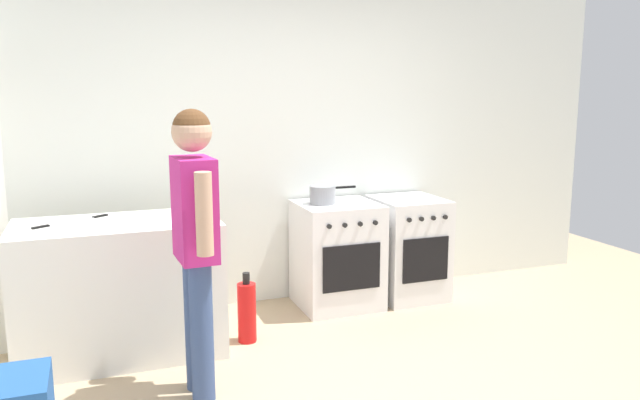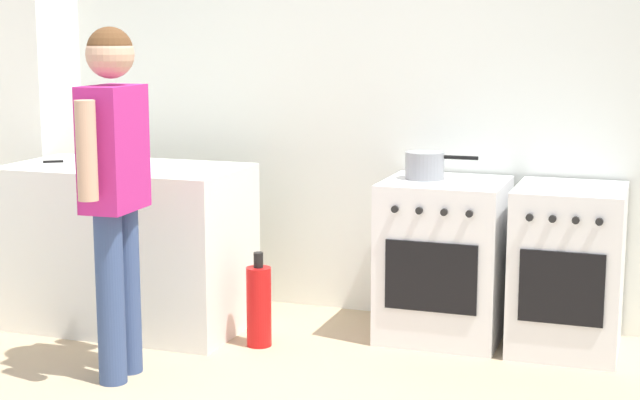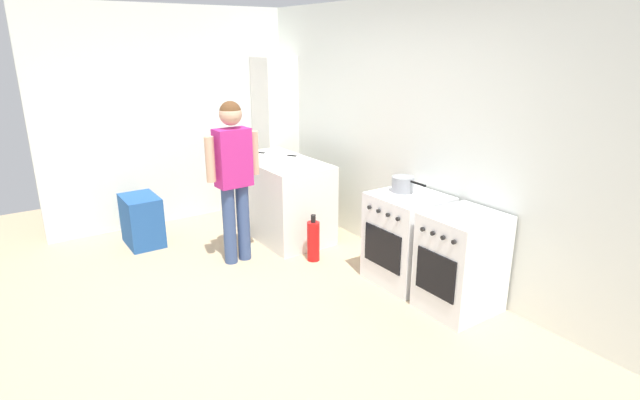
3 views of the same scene
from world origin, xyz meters
name	(u,v)px [view 2 (image 2 of 3)]	position (x,y,z in m)	size (l,w,h in m)	color
back_wall	(400,90)	(0.00, 1.95, 1.30)	(6.00, 0.10, 2.60)	silver
counter_unit	(127,246)	(-1.35, 1.20, 0.45)	(1.30, 0.70, 0.90)	silver
oven_left	(444,259)	(0.35, 1.58, 0.43)	(0.63, 0.62, 0.85)	white
oven_right	(567,269)	(1.00, 1.58, 0.43)	(0.54, 0.62, 0.85)	white
pot	(425,165)	(0.23, 1.60, 0.92)	(0.39, 0.21, 0.14)	gray
knife_chef	(69,161)	(-1.73, 1.24, 0.90)	(0.27, 0.20, 0.01)	silver
knife_paring	(124,160)	(-1.47, 1.40, 0.91)	(0.19, 0.14, 0.01)	silver
person	(114,172)	(-0.96, 0.45, 0.99)	(0.22, 0.57, 1.65)	#384C7A
fire_extinguisher	(259,305)	(-0.52, 1.10, 0.22)	(0.13, 0.13, 0.50)	red
larder_cabinet	(30,133)	(-2.30, 1.68, 1.00)	(0.48, 0.44, 2.00)	silver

